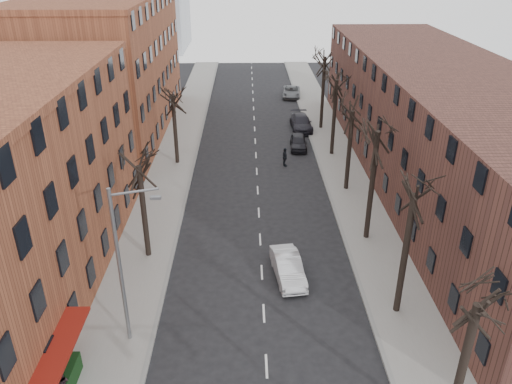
{
  "coord_description": "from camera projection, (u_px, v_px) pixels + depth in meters",
  "views": [
    {
      "loc": [
        -0.87,
        -10.46,
        18.88
      ],
      "look_at": [
        -0.3,
        19.58,
        4.0
      ],
      "focal_mm": 35.0,
      "sensor_mm": 36.0,
      "label": 1
    }
  ],
  "objects": [
    {
      "name": "sidewalk_left",
      "position": [
        175.0,
        159.0,
        48.96
      ],
      "size": [
        4.0,
        90.0,
        0.15
      ],
      "primitive_type": "cube",
      "color": "gray",
      "rests_on": "ground"
    },
    {
      "name": "sidewalk_right",
      "position": [
        337.0,
        158.0,
        49.23
      ],
      "size": [
        4.0,
        90.0,
        0.15
      ],
      "primitive_type": "cube",
      "color": "gray",
      "rests_on": "ground"
    },
    {
      "name": "building_left_far",
      "position": [
        107.0,
        68.0,
        53.81
      ],
      "size": [
        12.0,
        28.0,
        14.0
      ],
      "primitive_type": "cube",
      "color": "brown",
      "rests_on": "ground"
    },
    {
      "name": "building_right",
      "position": [
        444.0,
        126.0,
        42.7
      ],
      "size": [
        12.0,
        50.0,
        10.0
      ],
      "primitive_type": "cube",
      "color": "#502D25",
      "rests_on": "ground"
    },
    {
      "name": "tree_right_b",
      "position": [
        396.0,
        312.0,
        28.65
      ],
      "size": [
        5.2,
        5.2,
        10.8
      ],
      "primitive_type": null,
      "color": "black",
      "rests_on": "ground"
    },
    {
      "name": "tree_right_c",
      "position": [
        366.0,
        238.0,
        35.81
      ],
      "size": [
        5.2,
        5.2,
        11.6
      ],
      "primitive_type": null,
      "color": "black",
      "rests_on": "ground"
    },
    {
      "name": "tree_right_d",
      "position": [
        346.0,
        189.0,
        42.98
      ],
      "size": [
        5.2,
        5.2,
        10.0
      ],
      "primitive_type": null,
      "color": "black",
      "rests_on": "ground"
    },
    {
      "name": "tree_right_e",
      "position": [
        331.0,
        155.0,
        50.15
      ],
      "size": [
        5.2,
        5.2,
        10.8
      ],
      "primitive_type": null,
      "color": "black",
      "rests_on": "ground"
    },
    {
      "name": "tree_right_f",
      "position": [
        321.0,
        128.0,
        57.32
      ],
      "size": [
        5.2,
        5.2,
        11.6
      ],
      "primitive_type": null,
      "color": "black",
      "rests_on": "ground"
    },
    {
      "name": "tree_left_a",
      "position": [
        149.0,
        256.0,
        33.77
      ],
      "size": [
        5.2,
        5.2,
        9.5
      ],
      "primitive_type": null,
      "color": "black",
      "rests_on": "ground"
    },
    {
      "name": "tree_left_b",
      "position": [
        178.0,
        164.0,
        48.1
      ],
      "size": [
        5.2,
        5.2,
        9.5
      ],
      "primitive_type": null,
      "color": "black",
      "rests_on": "ground"
    },
    {
      "name": "streetlight",
      "position": [
        122.0,
        261.0,
        24.38
      ],
      "size": [
        2.45,
        0.22,
        9.03
      ],
      "color": "slate",
      "rests_on": "ground"
    },
    {
      "name": "silver_sedan",
      "position": [
        288.0,
        267.0,
        31.29
      ],
      "size": [
        2.19,
        4.72,
        1.5
      ],
      "primitive_type": "imported",
      "rotation": [
        0.0,
        0.0,
        0.14
      ],
      "color": "silver",
      "rests_on": "ground"
    },
    {
      "name": "parked_car_near",
      "position": [
        298.0,
        142.0,
        51.41
      ],
      "size": [
        1.86,
        4.21,
        1.41
      ],
      "primitive_type": "imported",
      "rotation": [
        0.0,
        0.0,
        -0.05
      ],
      "color": "black",
      "rests_on": "ground"
    },
    {
      "name": "parked_car_mid",
      "position": [
        301.0,
        123.0,
        56.75
      ],
      "size": [
        2.38,
        5.52,
        1.58
      ],
      "primitive_type": "imported",
      "rotation": [
        0.0,
        0.0,
        0.03
      ],
      "color": "black",
      "rests_on": "ground"
    },
    {
      "name": "parked_car_far",
      "position": [
        291.0,
        92.0,
        68.98
      ],
      "size": [
        2.78,
        5.24,
        1.4
      ],
      "primitive_type": "imported",
      "rotation": [
        0.0,
        0.0,
        -0.09
      ],
      "color": "slate",
      "rests_on": "ground"
    },
    {
      "name": "pedestrian_crossing",
      "position": [
        285.0,
        157.0,
        47.14
      ],
      "size": [
        0.7,
        1.15,
        1.84
      ],
      "primitive_type": "imported",
      "rotation": [
        0.0,
        0.0,
        1.82
      ],
      "color": "black",
      "rests_on": "ground"
    }
  ]
}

